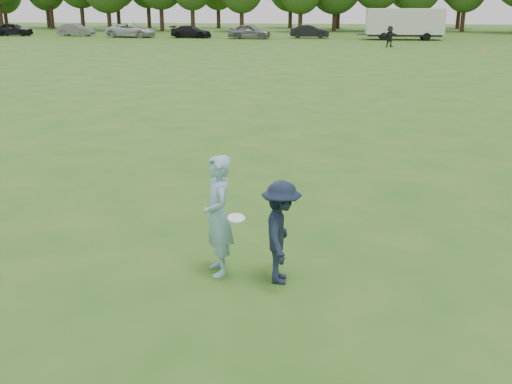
# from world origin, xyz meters

# --- Properties ---
(ground) EXTENTS (200.00, 200.00, 0.00)m
(ground) POSITION_xyz_m (0.00, 0.00, 0.00)
(ground) COLOR #255417
(ground) RESTS_ON ground
(thrower) EXTENTS (0.70, 0.83, 1.95)m
(thrower) POSITION_xyz_m (-0.14, 0.48, 0.98)
(thrower) COLOR #82B1CA
(thrower) RESTS_ON ground
(defender) EXTENTS (0.63, 1.07, 1.64)m
(defender) POSITION_xyz_m (0.87, 0.28, 0.82)
(defender) COLOR #172033
(defender) RESTS_ON ground
(player_far_d) EXTENTS (1.79, 1.29, 1.87)m
(player_far_d) POSITION_xyz_m (7.43, 48.57, 0.94)
(player_far_d) COLOR black
(player_far_d) RESTS_ON ground
(car_a) EXTENTS (4.43, 1.98, 1.48)m
(car_a) POSITION_xyz_m (-34.78, 60.90, 0.74)
(car_a) COLOR black
(car_a) RESTS_ON ground
(car_b) EXTENTS (4.40, 1.85, 1.41)m
(car_b) POSITION_xyz_m (-27.38, 61.36, 0.71)
(car_b) COLOR slate
(car_b) RESTS_ON ground
(car_c) EXTENTS (5.79, 3.18, 1.54)m
(car_c) POSITION_xyz_m (-20.15, 59.66, 0.77)
(car_c) COLOR silver
(car_c) RESTS_ON ground
(car_d) EXTENTS (4.77, 2.44, 1.33)m
(car_d) POSITION_xyz_m (-13.23, 59.43, 0.66)
(car_d) COLOR black
(car_d) RESTS_ON ground
(car_e) EXTENTS (4.69, 2.05, 1.57)m
(car_e) POSITION_xyz_m (-6.58, 58.58, 0.79)
(car_e) COLOR slate
(car_e) RESTS_ON ground
(car_f) EXTENTS (4.30, 1.51, 1.42)m
(car_f) POSITION_xyz_m (-0.08, 60.42, 0.71)
(car_f) COLOR black
(car_f) RESTS_ON ground
(field_cone) EXTENTS (0.28, 0.28, 0.30)m
(field_cone) POSITION_xyz_m (15.26, 46.65, 0.15)
(field_cone) COLOR orange
(field_cone) RESTS_ON ground
(disc_in_play) EXTENTS (0.28, 0.28, 0.09)m
(disc_in_play) POSITION_xyz_m (0.19, 0.22, 1.05)
(disc_in_play) COLOR white
(disc_in_play) RESTS_ON ground
(cargo_trailer) EXTENTS (9.00, 2.75, 3.20)m
(cargo_trailer) POSITION_xyz_m (9.93, 58.62, 1.78)
(cargo_trailer) COLOR silver
(cargo_trailer) RESTS_ON ground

